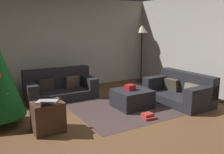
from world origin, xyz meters
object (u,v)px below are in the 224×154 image
tv_remote (129,88)px  corner_lamp (142,34)px  laptop (46,100)px  ottoman (132,98)px  side_table (48,117)px  couch_right (180,91)px  gift_box (130,87)px  couch_left (60,87)px  book_stack (148,116)px

tv_remote → corner_lamp: bearing=70.1°
corner_lamp → laptop: bearing=-148.9°
laptop → tv_remote: bearing=13.3°
ottoman → laptop: laptop is taller
corner_lamp → ottoman: bearing=-131.8°
side_table → laptop: size_ratio=1.06×
couch_right → corner_lamp: (0.46, 2.17, 1.30)m
gift_box → laptop: size_ratio=0.41×
couch_right → side_table: (-3.22, -0.02, -0.01)m
ottoman → corner_lamp: size_ratio=0.42×
couch_left → corner_lamp: corner_lamp is taller
gift_box → corner_lamp: 2.77m
side_table → book_stack: bearing=-13.0°
couch_left → ottoman: size_ratio=2.24×
side_table → laptop: 0.33m
couch_left → book_stack: size_ratio=6.63×
ottoman → tv_remote: bearing=87.8°
tv_remote → book_stack: 0.95m
laptop → corner_lamp: bearing=31.1°
side_table → corner_lamp: corner_lamp is taller
couch_left → gift_box: bearing=127.8°
couch_right → corner_lamp: 2.57m
ottoman → corner_lamp: 2.87m
laptop → book_stack: bearing=-11.4°
gift_box → corner_lamp: bearing=47.2°
laptop → corner_lamp: (3.71, 2.23, 0.98)m
side_table → book_stack: side_table is taller
side_table → book_stack: size_ratio=2.02×
gift_box → tv_remote: gift_box is taller
couch_left → side_table: 2.04m
couch_right → tv_remote: bearing=69.8°
side_table → couch_right: bearing=0.3°
book_stack → corner_lamp: (1.81, 2.62, 1.53)m
couch_left → side_table: size_ratio=3.29×
tv_remote → laptop: 2.10m
gift_box → couch_right: bearing=-13.6°
couch_left → side_table: bearing=67.6°
couch_left → gift_box: 1.91m
side_table → gift_box: bearing=9.4°
couch_left → laptop: couch_left is taller
laptop → book_stack: laptop is taller
book_stack → couch_right: bearing=18.5°
side_table → corner_lamp: 4.47m
book_stack → corner_lamp: corner_lamp is taller
tv_remote → book_stack: (-0.13, -0.86, -0.37)m
ottoman → book_stack: ottoman is taller
couch_left → corner_lamp: 3.15m
ottoman → tv_remote: (0.00, 0.13, 0.21)m
ottoman → gift_box: 0.27m
tv_remote → book_stack: tv_remote is taller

